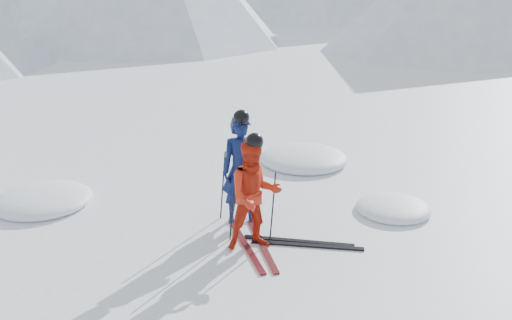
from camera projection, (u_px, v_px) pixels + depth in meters
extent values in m
plane|color=white|center=(348.00, 231.00, 8.69)|extent=(160.00, 160.00, 0.00)
imported|color=#0B1647|center=(242.00, 171.00, 8.73)|extent=(0.66, 0.44, 1.80)
imported|color=red|center=(254.00, 195.00, 7.90)|extent=(0.88, 0.72, 1.68)
cylinder|color=black|center=(223.00, 185.00, 8.93)|extent=(0.12, 0.08, 1.20)
cylinder|color=black|center=(255.00, 182.00, 9.10)|extent=(0.12, 0.07, 1.20)
cylinder|color=black|center=(233.00, 207.00, 8.19)|extent=(0.11, 0.09, 1.12)
cylinder|color=black|center=(273.00, 208.00, 8.17)|extent=(0.11, 0.08, 1.12)
cube|color=black|center=(247.00, 246.00, 8.15)|extent=(0.34, 1.69, 0.03)
cube|color=black|center=(262.00, 245.00, 8.19)|extent=(0.22, 1.70, 0.03)
cube|color=black|center=(299.00, 241.00, 8.31)|extent=(1.64, 0.64, 0.03)
cube|color=black|center=(307.00, 245.00, 8.18)|extent=(1.65, 0.58, 0.03)
ellipsoid|color=white|center=(43.00, 204.00, 9.70)|extent=(1.71, 1.71, 0.38)
ellipsoid|color=white|center=(393.00, 211.00, 9.40)|extent=(1.29, 1.29, 0.28)
ellipsoid|color=white|center=(304.00, 162.00, 11.85)|extent=(1.92, 1.92, 0.42)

